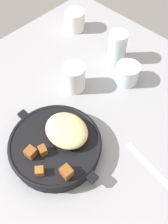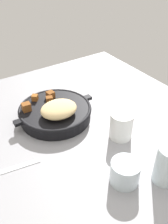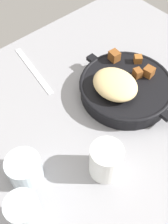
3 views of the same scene
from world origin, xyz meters
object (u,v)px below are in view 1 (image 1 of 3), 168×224
cast_iron_skillet (57,144)px  white_creamer_pitcher (74,78)px  ceramic_mug_white (75,20)px  water_glass_short (127,73)px  butter_knife (157,173)px  water_glass_tall (117,47)px

cast_iron_skillet → white_creamer_pitcher: white_creamer_pitcher is taller
ceramic_mug_white → water_glass_short: bearing=-13.5°
cast_iron_skillet → ceramic_mug_white: size_ratio=3.90×
butter_knife → water_glass_tall: size_ratio=1.97×
butter_knife → white_creamer_pitcher: size_ratio=2.48×
butter_knife → cast_iron_skillet: bearing=-142.8°
cast_iron_skillet → butter_knife: cast_iron_skillet is taller
cast_iron_skillet → white_creamer_pitcher: size_ratio=3.34×
water_glass_short → ceramic_mug_white: size_ratio=1.02×
ceramic_mug_white → water_glass_tall: 23.52cm
butter_knife → ceramic_mug_white: bearing=162.8°
butter_knife → ceramic_mug_white: ceramic_mug_white is taller
cast_iron_skillet → white_creamer_pitcher: (-13.04, 19.77, 1.33)cm
water_glass_tall → white_creamer_pitcher: bearing=-94.4°
cast_iron_skillet → water_glass_tall: bearing=106.2°
cast_iron_skillet → water_glass_tall: 41.34cm
water_glass_short → water_glass_tall: (-9.19, 5.50, 2.36)cm
ceramic_mug_white → water_glass_tall: water_glass_tall is taller
butter_knife → white_creamer_pitcher: bearing=178.8°
butter_knife → white_creamer_pitcher: (-37.49, 6.39, 4.30)cm
water_glass_short → water_glass_tall: water_glass_tall is taller
cast_iron_skillet → butter_knife: size_ratio=1.34×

